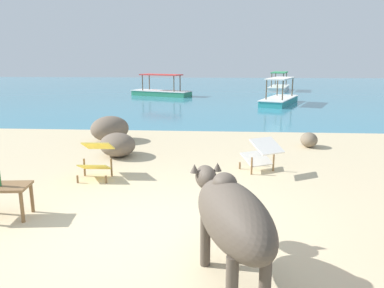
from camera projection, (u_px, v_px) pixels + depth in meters
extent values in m
cube|color=#CCB78E|center=(153.00, 237.00, 4.77)|extent=(18.00, 14.00, 0.04)
cube|color=teal|center=(207.00, 91.00, 26.16)|extent=(60.00, 36.00, 0.03)
cylinder|color=#4C4238|center=(205.00, 241.00, 4.03)|extent=(0.11, 0.11, 0.55)
cylinder|color=#4C4238|center=(233.00, 238.00, 4.10)|extent=(0.11, 0.11, 0.55)
cylinder|color=#4C4238|center=(232.00, 286.00, 3.24)|extent=(0.11, 0.11, 0.55)
cylinder|color=#4C4238|center=(265.00, 281.00, 3.31)|extent=(0.11, 0.11, 0.55)
ellipsoid|color=#4C4238|center=(233.00, 217.00, 3.57)|extent=(1.01, 1.61, 0.61)
ellipsoid|color=#4C4238|center=(206.00, 177.00, 4.43)|extent=(0.36, 0.46, 0.28)
cone|color=#4C4238|center=(194.00, 168.00, 4.37)|extent=(0.13, 0.13, 0.10)
cone|color=#4C4238|center=(217.00, 167.00, 4.44)|extent=(0.13, 0.13, 0.10)
ellipsoid|color=#4C4238|center=(225.00, 183.00, 3.76)|extent=(0.32, 0.34, 0.20)
cube|color=brown|center=(1.00, 187.00, 5.20)|extent=(0.80, 0.52, 0.04)
cylinder|color=brown|center=(32.00, 198.00, 5.44)|extent=(0.05, 0.05, 0.44)
cylinder|color=brown|center=(22.00, 207.00, 5.09)|extent=(0.05, 0.05, 0.44)
cylinder|color=brown|center=(106.00, 180.00, 6.73)|extent=(0.04, 0.04, 0.14)
cylinder|color=brown|center=(78.00, 179.00, 6.75)|extent=(0.04, 0.04, 0.14)
cylinder|color=brown|center=(111.00, 168.00, 7.11)|extent=(0.04, 0.04, 0.34)
cylinder|color=brown|center=(84.00, 167.00, 7.13)|extent=(0.04, 0.04, 0.34)
cube|color=#EFD14C|center=(95.00, 167.00, 6.90)|extent=(0.53, 0.45, 0.21)
cube|color=#EFD14C|center=(98.00, 146.00, 7.14)|extent=(0.54, 0.48, 0.23)
cylinder|color=brown|center=(240.00, 166.00, 7.60)|extent=(0.04, 0.04, 0.14)
cylinder|color=brown|center=(261.00, 163.00, 7.82)|extent=(0.04, 0.04, 0.14)
cylinder|color=brown|center=(252.00, 166.00, 7.22)|extent=(0.04, 0.04, 0.34)
cylinder|color=brown|center=(273.00, 163.00, 7.44)|extent=(0.04, 0.04, 0.34)
cube|color=silver|center=(257.00, 158.00, 7.49)|extent=(0.67, 0.63, 0.21)
cube|color=silver|center=(267.00, 146.00, 7.15)|extent=(0.68, 0.66, 0.23)
ellipsoid|color=#6B5B4C|center=(110.00, 129.00, 10.13)|extent=(1.35, 1.40, 0.68)
ellipsoid|color=#6B5B4C|center=(118.00, 145.00, 8.57)|extent=(1.14, 1.22, 0.53)
ellipsoid|color=#756651|center=(309.00, 140.00, 9.47)|extent=(0.42, 0.55, 0.37)
cube|color=teal|center=(279.00, 101.00, 18.54)|extent=(2.38, 3.75, 0.28)
cube|color=white|center=(279.00, 98.00, 18.50)|extent=(2.46, 3.84, 0.04)
cylinder|color=brown|center=(277.00, 87.00, 19.51)|extent=(0.06, 0.06, 0.95)
cylinder|color=brown|center=(292.00, 88.00, 19.18)|extent=(0.06, 0.06, 0.95)
cylinder|color=brown|center=(266.00, 90.00, 17.62)|extent=(0.06, 0.06, 0.95)
cylinder|color=brown|center=(283.00, 91.00, 17.29)|extent=(0.06, 0.06, 0.95)
cube|color=silver|center=(280.00, 78.00, 18.29)|extent=(1.82, 2.69, 0.06)
cube|color=white|center=(279.00, 89.00, 26.17)|extent=(2.00, 3.76, 0.28)
cube|color=white|center=(279.00, 86.00, 26.13)|extent=(2.07, 3.85, 0.04)
cylinder|color=brown|center=(283.00, 81.00, 24.91)|extent=(0.06, 0.06, 0.95)
cylinder|color=brown|center=(272.00, 81.00, 25.16)|extent=(0.06, 0.06, 0.95)
cylinder|color=brown|center=(286.00, 79.00, 26.90)|extent=(0.06, 0.06, 0.95)
cylinder|color=brown|center=(275.00, 79.00, 27.15)|extent=(0.06, 0.06, 0.95)
cube|color=#339356|center=(280.00, 72.00, 25.92)|extent=(1.56, 2.68, 0.06)
cube|color=#338E66|center=(161.00, 94.00, 22.60)|extent=(3.75, 2.37, 0.28)
cube|color=white|center=(161.00, 91.00, 22.57)|extent=(3.84, 2.44, 0.04)
cylinder|color=brown|center=(142.00, 83.00, 22.59)|extent=(0.06, 0.06, 0.95)
cylinder|color=brown|center=(149.00, 82.00, 23.26)|extent=(0.06, 0.06, 0.95)
cylinder|color=brown|center=(174.00, 84.00, 21.67)|extent=(0.06, 0.06, 0.95)
cylinder|color=brown|center=(180.00, 83.00, 22.34)|extent=(0.06, 0.06, 0.95)
cube|color=red|center=(161.00, 75.00, 22.35)|extent=(2.69, 1.81, 0.06)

